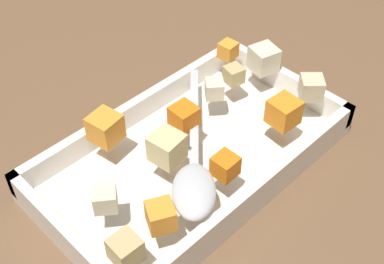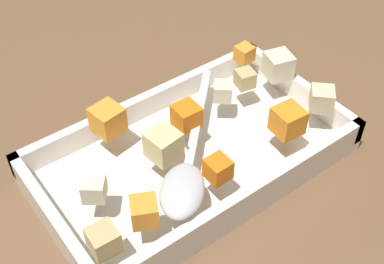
% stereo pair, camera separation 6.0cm
% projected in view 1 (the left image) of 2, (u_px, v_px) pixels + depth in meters
% --- Properties ---
extents(ground_plane, '(4.00, 4.00, 0.00)m').
position_uv_depth(ground_plane, '(199.00, 177.00, 0.62)').
color(ground_plane, brown).
extents(baking_dish, '(0.37, 0.21, 0.05)m').
position_uv_depth(baking_dish, '(192.00, 157.00, 0.63)').
color(baking_dish, white).
rests_on(baking_dish, ground_plane).
extents(carrot_chunk_center, '(0.03, 0.03, 0.03)m').
position_uv_depth(carrot_chunk_center, '(284.00, 112.00, 0.61)').
color(carrot_chunk_center, orange).
rests_on(carrot_chunk_center, baking_dish).
extents(carrot_chunk_corner_se, '(0.04, 0.04, 0.03)m').
position_uv_depth(carrot_chunk_corner_se, '(105.00, 128.00, 0.59)').
color(carrot_chunk_corner_se, orange).
rests_on(carrot_chunk_corner_se, baking_dish).
extents(carrot_chunk_near_right, '(0.03, 0.03, 0.02)m').
position_uv_depth(carrot_chunk_near_right, '(225.00, 166.00, 0.56)').
color(carrot_chunk_near_right, orange).
rests_on(carrot_chunk_near_right, baking_dish).
extents(carrot_chunk_far_left, '(0.02, 0.02, 0.02)m').
position_uv_depth(carrot_chunk_far_left, '(228.00, 50.00, 0.71)').
color(carrot_chunk_far_left, orange).
rests_on(carrot_chunk_far_left, baking_dish).
extents(carrot_chunk_back_center, '(0.04, 0.04, 0.03)m').
position_uv_depth(carrot_chunk_back_center, '(161.00, 216.00, 0.51)').
color(carrot_chunk_back_center, orange).
rests_on(carrot_chunk_back_center, baking_dish).
extents(carrot_chunk_heap_side, '(0.03, 0.03, 0.03)m').
position_uv_depth(carrot_chunk_heap_side, '(184.00, 117.00, 0.61)').
color(carrot_chunk_heap_side, orange).
rests_on(carrot_chunk_heap_side, baking_dish).
extents(potato_chunk_corner_sw, '(0.03, 0.03, 0.02)m').
position_uv_depth(potato_chunk_corner_sw, '(214.00, 89.00, 0.65)').
color(potato_chunk_corner_sw, beige).
rests_on(potato_chunk_corner_sw, baking_dish).
extents(potato_chunk_corner_ne, '(0.03, 0.03, 0.02)m').
position_uv_depth(potato_chunk_corner_ne, '(234.00, 75.00, 0.67)').
color(potato_chunk_corner_ne, tan).
rests_on(potato_chunk_corner_ne, baking_dish).
extents(potato_chunk_near_left, '(0.03, 0.03, 0.03)m').
position_uv_depth(potato_chunk_near_left, '(125.00, 250.00, 0.48)').
color(potato_chunk_near_left, tan).
rests_on(potato_chunk_near_left, baking_dish).
extents(potato_chunk_front_center, '(0.04, 0.04, 0.03)m').
position_uv_depth(potato_chunk_front_center, '(311.00, 88.00, 0.65)').
color(potato_chunk_front_center, beige).
rests_on(potato_chunk_front_center, baking_dish).
extents(potato_chunk_mid_right, '(0.03, 0.03, 0.02)m').
position_uv_depth(potato_chunk_mid_right, '(105.00, 199.00, 0.52)').
color(potato_chunk_mid_right, beige).
rests_on(potato_chunk_mid_right, baking_dish).
extents(potato_chunk_far_right, '(0.04, 0.04, 0.03)m').
position_uv_depth(potato_chunk_far_right, '(167.00, 148.00, 0.57)').
color(potato_chunk_far_right, '#E0CC89').
rests_on(potato_chunk_far_right, baking_dish).
extents(potato_chunk_heap_top, '(0.04, 0.04, 0.03)m').
position_uv_depth(potato_chunk_heap_top, '(264.00, 59.00, 0.69)').
color(potato_chunk_heap_top, beige).
rests_on(potato_chunk_heap_top, baking_dish).
extents(serving_spoon, '(0.20, 0.20, 0.02)m').
position_uv_depth(serving_spoon, '(194.00, 181.00, 0.54)').
color(serving_spoon, silver).
rests_on(serving_spoon, baking_dish).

